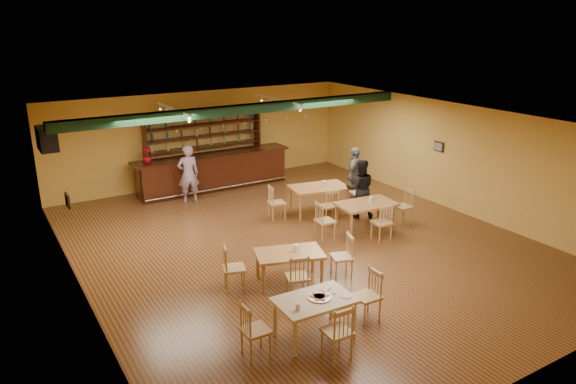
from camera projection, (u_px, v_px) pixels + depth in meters
floor at (301, 244)px, 12.87m from camera, size 12.00×12.00×0.00m
ceiling_beam at (246, 109)px, 14.26m from camera, size 10.00×0.30×0.25m
track_rail_left at (173, 109)px, 13.83m from camera, size 0.05×2.50×0.05m
track_rail_right at (280, 100)px, 15.41m from camera, size 0.05×2.50×0.05m
ac_unit at (48, 139)px, 13.19m from camera, size 0.34×0.70×0.48m
picture_left at (67, 200)px, 10.70m from camera, size 0.04×0.34×0.28m
picture_right at (439, 147)px, 15.21m from camera, size 0.04×0.34×0.28m
bar_counter at (213, 172)px, 16.87m from camera, size 5.06×0.85×1.13m
back_bar_hutch at (205, 150)px, 17.21m from camera, size 3.91×0.40×2.28m
poinsettia at (147, 155)px, 15.59m from camera, size 0.35×0.35×0.49m
dining_table_b at (319, 200)px, 14.78m from camera, size 1.70×1.21×0.78m
dining_table_c at (289, 267)px, 10.88m from camera, size 1.54×1.19×0.68m
dining_table_d at (365, 217)px, 13.59m from camera, size 1.55×1.01×0.74m
near_table at (314, 317)px, 9.04m from camera, size 1.34×0.89×0.71m
pizza_tray at (319, 297)px, 8.97m from camera, size 0.47×0.47×0.01m
parmesan_shaker at (298, 307)px, 8.59m from camera, size 0.08×0.08×0.11m
napkin_stack at (324, 289)px, 9.24m from camera, size 0.24×0.22×0.03m
pizza_server at (325, 293)px, 9.08m from camera, size 0.33×0.20×0.00m
side_plate at (346, 296)px, 9.03m from camera, size 0.23×0.23×0.01m
patron_bar at (188, 174)px, 15.55m from camera, size 0.67×0.49×1.72m
patron_right_a at (360, 188)px, 14.40m from camera, size 0.98×0.91×1.61m
patron_right_b at (355, 174)px, 15.67m from camera, size 1.02×0.83×1.63m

